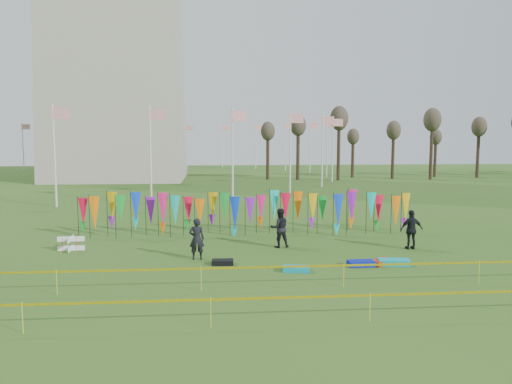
{
  "coord_description": "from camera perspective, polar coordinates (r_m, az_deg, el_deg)",
  "views": [
    {
      "loc": [
        -1.71,
        -20.02,
        5.38
      ],
      "look_at": [
        0.53,
        6.0,
        2.56
      ],
      "focal_mm": 35.0,
      "sensor_mm": 36.0,
      "label": 1
    }
  ],
  "objects": [
    {
      "name": "person_right",
      "position": [
        25.41,
        17.34,
        -4.13
      ],
      "size": [
        1.16,
        0.71,
        1.92
      ],
      "primitive_type": "imported",
      "rotation": [
        0.0,
        0.0,
        3.2
      ],
      "color": "black",
      "rests_on": "ground"
    },
    {
      "name": "kite_bag_teal",
      "position": [
        22.23,
        15.47,
        -7.73
      ],
      "size": [
        1.38,
        0.81,
        0.25
      ],
      "primitive_type": "cube",
      "rotation": [
        0.0,
        0.0,
        -0.15
      ],
      "color": "#0CA5B2",
      "rests_on": "ground"
    },
    {
      "name": "caution_tape_near",
      "position": [
        17.88,
        0.01,
        -8.74
      ],
      "size": [
        26.0,
        0.02,
        0.9
      ],
      "color": "#FEEB05",
      "rests_on": "ground"
    },
    {
      "name": "caution_tape_far",
      "position": [
        14.61,
        1.19,
        -12.18
      ],
      "size": [
        26.0,
        0.02,
        0.9
      ],
      "color": "#FEEB05",
      "rests_on": "ground"
    },
    {
      "name": "kite_bag_black",
      "position": [
        21.56,
        -3.84,
        -8.01
      ],
      "size": [
        0.94,
        0.58,
        0.21
      ],
      "primitive_type": "cube",
      "rotation": [
        0.0,
        0.0,
        -0.06
      ],
      "color": "black",
      "rests_on": "ground"
    },
    {
      "name": "kite_bag_blue",
      "position": [
        21.73,
        11.92,
        -7.99
      ],
      "size": [
        1.12,
        0.62,
        0.23
      ],
      "primitive_type": "cube",
      "rotation": [
        0.0,
        0.0,
        0.04
      ],
      "color": "#0A1AA5",
      "rests_on": "ground"
    },
    {
      "name": "person_left",
      "position": [
        22.41,
        -6.79,
        -5.33
      ],
      "size": [
        0.7,
        0.53,
        1.86
      ],
      "primitive_type": "imported",
      "rotation": [
        0.0,
        0.0,
        3.19
      ],
      "color": "black",
      "rests_on": "ground"
    },
    {
      "name": "tree_line",
      "position": [
        72.35,
        22.99,
        6.31
      ],
      "size": [
        53.92,
        1.92,
        7.84
      ],
      "color": "#38251C",
      "rests_on": "ground"
    },
    {
      "name": "flagpole_ring",
      "position": [
        69.13,
        -15.22,
        4.81
      ],
      "size": [
        57.4,
        56.16,
        8.0
      ],
      "color": "silver",
      "rests_on": "ground"
    },
    {
      "name": "ground",
      "position": [
        20.8,
        -0.05,
        -8.82
      ],
      "size": [
        160.0,
        160.0,
        0.0
      ],
      "primitive_type": "plane",
      "color": "#284D15",
      "rests_on": "ground"
    },
    {
      "name": "kite_bag_turquoise",
      "position": [
        20.5,
        4.62,
        -8.75
      ],
      "size": [
        1.15,
        0.7,
        0.21
      ],
      "primitive_type": "cube",
      "rotation": [
        0.0,
        0.0,
        -0.16
      ],
      "color": "#0C9CBC",
      "rests_on": "ground"
    },
    {
      "name": "kite_bag_red",
      "position": [
        22.22,
        14.11,
        -7.75
      ],
      "size": [
        1.23,
        1.14,
        0.21
      ],
      "primitive_type": "cube",
      "rotation": [
        0.0,
        0.0,
        0.69
      ],
      "color": "red",
      "rests_on": "ground"
    },
    {
      "name": "box_kite",
      "position": [
        25.59,
        -20.39,
        -5.54
      ],
      "size": [
        0.65,
        0.65,
        0.72
      ],
      "rotation": [
        0.0,
        0.0,
        0.03
      ],
      "color": "red",
      "rests_on": "ground"
    },
    {
      "name": "person_mid",
      "position": [
        24.71,
        2.71,
        -4.12
      ],
      "size": [
        0.99,
        0.67,
        1.94
      ],
      "primitive_type": "imported",
      "rotation": [
        0.0,
        0.0,
        3.23
      ],
      "color": "black",
      "rests_on": "ground"
    },
    {
      "name": "banner_row",
      "position": [
        27.91,
        -0.79,
        -1.97
      ],
      "size": [
        18.64,
        0.64,
        2.31
      ],
      "color": "black",
      "rests_on": "ground"
    }
  ]
}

